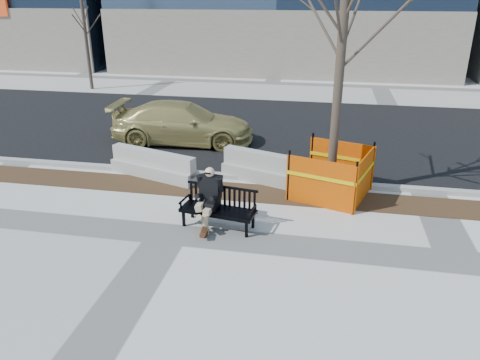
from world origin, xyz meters
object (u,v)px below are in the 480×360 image
object	(u,v)px
jersey_barrier_right	(272,183)
seated_man	(209,224)
bench	(218,227)
jersey_barrier_left	(154,177)
tree_fence	(329,195)
sedan	(184,142)

from	to	relation	value
jersey_barrier_right	seated_man	bearing A→B (deg)	-93.29
seated_man	bench	bearing A→B (deg)	-10.83
seated_man	jersey_barrier_left	bearing A→B (deg)	141.19
tree_fence	jersey_barrier_right	xyz separation A→B (m)	(-1.62, 0.53, 0.00)
seated_man	tree_fence	bearing A→B (deg)	48.17
seated_man	jersey_barrier_right	size ratio (longest dim) A/B	0.47
bench	jersey_barrier_left	bearing A→B (deg)	143.03
sedan	jersey_barrier_right	xyz separation A→B (m)	(3.61, -3.17, 0.00)
seated_man	tree_fence	distance (m)	3.57
sedan	jersey_barrier_right	size ratio (longest dim) A/B	1.64
bench	jersey_barrier_right	size ratio (longest dim) A/B	0.59
bench	jersey_barrier_left	size ratio (longest dim) A/B	0.63
tree_fence	sedan	size ratio (longest dim) A/B	1.38
bench	seated_man	xyz separation A→B (m)	(-0.24, 0.09, 0.00)
sedan	jersey_barrier_left	world-z (taller)	sedan
bench	sedan	bearing A→B (deg)	123.32
seated_man	sedan	world-z (taller)	sedan
sedan	jersey_barrier_left	distance (m)	3.35
bench	seated_man	world-z (taller)	seated_man
bench	jersey_barrier_right	world-z (taller)	bench
tree_fence	jersey_barrier_left	world-z (taller)	tree_fence
tree_fence	bench	bearing A→B (deg)	-137.35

